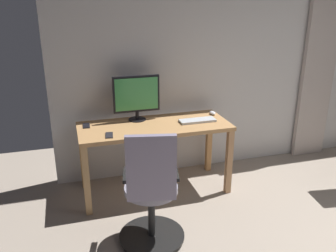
{
  "coord_description": "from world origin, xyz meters",
  "views": [
    {
      "loc": [
        2.6,
        1.12,
        1.96
      ],
      "look_at": [
        1.81,
        -1.56,
        0.94
      ],
      "focal_mm": 37.79,
      "sensor_mm": 36.0,
      "label": 1
    }
  ],
  "objects_px": {
    "desk": "(154,134)",
    "cell_phone_face_up": "(86,126)",
    "office_chair": "(151,196)",
    "computer_keyboard": "(197,121)",
    "computer_mouse": "(213,113)",
    "computer_monitor": "(136,96)",
    "cell_phone_by_monitor": "(109,135)"
  },
  "relations": [
    {
      "from": "cell_phone_face_up",
      "to": "cell_phone_by_monitor",
      "type": "relative_size",
      "value": 1.0
    },
    {
      "from": "office_chair",
      "to": "cell_phone_face_up",
      "type": "relative_size",
      "value": 7.25
    },
    {
      "from": "desk",
      "to": "computer_keyboard",
      "type": "distance_m",
      "value": 0.47
    },
    {
      "from": "cell_phone_face_up",
      "to": "computer_keyboard",
      "type": "bearing_deg",
      "value": 173.32
    },
    {
      "from": "computer_monitor",
      "to": "computer_mouse",
      "type": "xyz_separation_m",
      "value": [
        -0.84,
        0.05,
        -0.25
      ]
    },
    {
      "from": "desk",
      "to": "cell_phone_by_monitor",
      "type": "bearing_deg",
      "value": 20.66
    },
    {
      "from": "computer_mouse",
      "to": "cell_phone_by_monitor",
      "type": "xyz_separation_m",
      "value": [
        1.18,
        0.32,
        -0.01
      ]
    },
    {
      "from": "office_chair",
      "to": "computer_mouse",
      "type": "relative_size",
      "value": 10.43
    },
    {
      "from": "computer_keyboard",
      "to": "cell_phone_face_up",
      "type": "distance_m",
      "value": 1.13
    },
    {
      "from": "computer_keyboard",
      "to": "cell_phone_by_monitor",
      "type": "height_order",
      "value": "computer_keyboard"
    },
    {
      "from": "desk",
      "to": "cell_phone_by_monitor",
      "type": "distance_m",
      "value": 0.52
    },
    {
      "from": "desk",
      "to": "office_chair",
      "type": "bearing_deg",
      "value": 74.01
    },
    {
      "from": "desk",
      "to": "cell_phone_face_up",
      "type": "bearing_deg",
      "value": -12.34
    },
    {
      "from": "desk",
      "to": "computer_mouse",
      "type": "bearing_deg",
      "value": -168.67
    },
    {
      "from": "computer_keyboard",
      "to": "computer_mouse",
      "type": "bearing_deg",
      "value": -143.85
    },
    {
      "from": "computer_monitor",
      "to": "computer_keyboard",
      "type": "bearing_deg",
      "value": 158.39
    },
    {
      "from": "office_chair",
      "to": "computer_mouse",
      "type": "bearing_deg",
      "value": 59.07
    },
    {
      "from": "office_chair",
      "to": "computer_keyboard",
      "type": "bearing_deg",
      "value": 62.08
    },
    {
      "from": "computer_keyboard",
      "to": "cell_phone_face_up",
      "type": "bearing_deg",
      "value": -9.43
    },
    {
      "from": "office_chair",
      "to": "computer_monitor",
      "type": "relative_size",
      "value": 2.15
    },
    {
      "from": "cell_phone_face_up",
      "to": "office_chair",
      "type": "bearing_deg",
      "value": 114.72
    },
    {
      "from": "computer_keyboard",
      "to": "cell_phone_by_monitor",
      "type": "bearing_deg",
      "value": 8.62
    },
    {
      "from": "computer_keyboard",
      "to": "computer_mouse",
      "type": "distance_m",
      "value": 0.31
    },
    {
      "from": "computer_keyboard",
      "to": "computer_monitor",
      "type": "bearing_deg",
      "value": -21.61
    },
    {
      "from": "computer_monitor",
      "to": "cell_phone_face_up",
      "type": "distance_m",
      "value": 0.59
    },
    {
      "from": "computer_monitor",
      "to": "desk",
      "type": "bearing_deg",
      "value": 125.32
    },
    {
      "from": "computer_mouse",
      "to": "computer_keyboard",
      "type": "bearing_deg",
      "value": 36.15
    },
    {
      "from": "cell_phone_face_up",
      "to": "cell_phone_by_monitor",
      "type": "bearing_deg",
      "value": 122.38
    },
    {
      "from": "cell_phone_by_monitor",
      "to": "computer_monitor",
      "type": "bearing_deg",
      "value": -125.34
    },
    {
      "from": "desk",
      "to": "computer_mouse",
      "type": "distance_m",
      "value": 0.72
    },
    {
      "from": "computer_mouse",
      "to": "cell_phone_by_monitor",
      "type": "height_order",
      "value": "computer_mouse"
    },
    {
      "from": "computer_keyboard",
      "to": "computer_mouse",
      "type": "relative_size",
      "value": 3.78
    }
  ]
}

